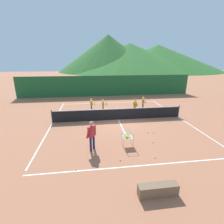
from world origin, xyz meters
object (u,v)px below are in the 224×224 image
student_0 (92,104)px  tennis_ball_2 (153,142)px  ball_cart (127,136)px  tennis_ball_0 (120,160)px  tennis_ball_6 (155,157)px  tennis_ball_5 (171,122)px  student_3 (143,102)px  tennis_ball_4 (148,133)px  instructor (92,133)px  tennis_ball_3 (76,169)px  student_2 (135,105)px  courtside_bench (158,190)px  tennis_net (118,114)px  tennis_ball_1 (154,132)px  student_1 (103,104)px

student_0 → tennis_ball_2: 7.65m
ball_cart → tennis_ball_0: ball_cart is taller
tennis_ball_2 → tennis_ball_6: same height
student_0 → tennis_ball_5: (6.25, -3.59, -0.77)m
student_3 → tennis_ball_4: bearing=-104.4°
instructor → tennis_ball_4: 4.29m
tennis_ball_6 → student_0: bearing=110.4°
tennis_ball_3 → tennis_ball_5: size_ratio=1.00×
tennis_ball_0 → tennis_ball_3: (-2.15, -0.47, 0.00)m
tennis_ball_6 → student_2: bearing=82.9°
courtside_bench → tennis_net: bearing=90.6°
tennis_ball_3 → tennis_ball_5: 8.81m
tennis_net → student_3: size_ratio=8.11×
student_3 → tennis_ball_5: 3.88m
ball_cart → tennis_ball_0: bearing=-114.9°
tennis_net → instructor: 5.15m
tennis_ball_5 → tennis_ball_0: bearing=-136.8°
student_0 → tennis_ball_4: student_0 is taller
courtside_bench → tennis_ball_5: bearing=60.4°
instructor → tennis_ball_0: bearing=-42.4°
student_2 → tennis_ball_6: bearing=-97.1°
instructor → courtside_bench: (2.35, -3.60, -0.79)m
ball_cart → tennis_ball_2: 1.73m
student_2 → tennis_ball_2: (-0.42, -5.78, -0.79)m
tennis_ball_1 → tennis_ball_3: size_ratio=1.00×
tennis_net → student_1: 2.66m
instructor → courtside_bench: instructor is taller
student_2 → ball_cart: size_ratio=1.52×
tennis_ball_4 → tennis_ball_2: bearing=-95.9°
tennis_net → tennis_ball_3: size_ratio=158.20×
student_1 → tennis_ball_1: bearing=-60.2°
student_0 → tennis_ball_6: size_ratio=19.67×
tennis_ball_0 → tennis_ball_2: size_ratio=1.00×
instructor → tennis_ball_3: instructor is taller
student_0 → courtside_bench: bearing=-78.1°
tennis_ball_1 → tennis_ball_6: size_ratio=1.00×
ball_cart → tennis_ball_2: bearing=4.3°
tennis_ball_0 → tennis_ball_5: size_ratio=1.00×
tennis_ball_3 → tennis_ball_4: 5.73m
student_1 → student_3: (3.99, 0.05, 0.07)m
tennis_ball_1 → courtside_bench: 5.64m
instructor → tennis_ball_3: (-0.79, -1.71, -0.99)m
student_3 → student_0: bearing=-179.7°
tennis_ball_0 → tennis_ball_2: 2.79m
tennis_net → tennis_ball_5: size_ratio=158.20×
tennis_ball_2 → tennis_ball_3: same height
tennis_net → student_0: bearing=131.6°
tennis_ball_1 → student_1: bearing=119.8°
instructor → tennis_ball_0: 2.09m
student_1 → tennis_ball_6: 8.52m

